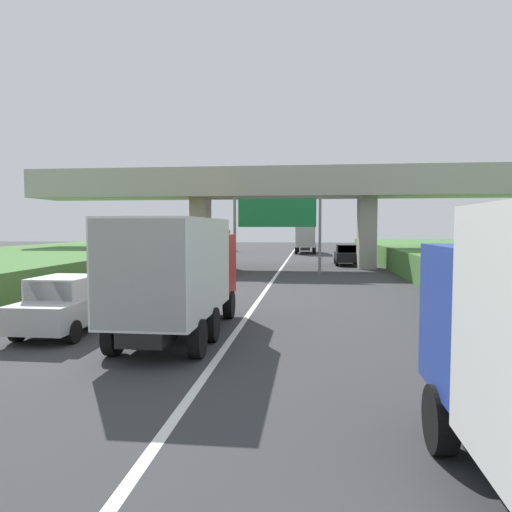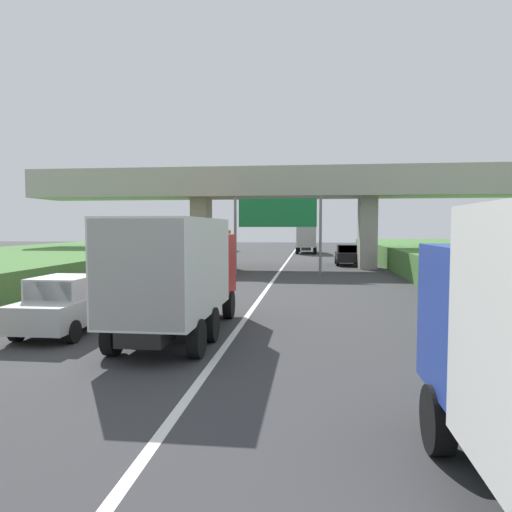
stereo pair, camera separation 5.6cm
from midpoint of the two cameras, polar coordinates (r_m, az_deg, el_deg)
The scene contains 11 objects.
lane_centre_stripe at distance 29.55m, azimuth 2.15°, elevation -2.69°, with size 0.20×103.40×0.01m, color white.
overpass_bridge at distance 37.38m, azimuth 3.12°, elevation 7.50°, with size 40.00×4.80×7.69m.
overhead_highway_sign at distance 31.63m, azimuth 2.49°, elevation 4.64°, with size 5.88×0.18×5.19m.
truck_yellow at distance 57.94m, azimuth 5.97°, elevation 2.26°, with size 2.44×7.30×3.44m.
truck_red at distance 14.01m, azimuth -9.28°, elevation -1.72°, with size 2.44×7.30×3.44m.
truck_orange at distance 33.77m, azimuth -6.03°, elevation 1.36°, with size 2.44×7.30×3.44m.
car_black at distance 40.36m, azimuth 10.75°, elevation 0.14°, with size 1.86×4.10×1.72m.
car_silver at distance 15.47m, azimuth -21.88°, elevation -5.45°, with size 1.86×4.10×1.72m.
construction_barrel_2 at distance 17.21m, azimuth -24.33°, elevation -5.96°, with size 0.57×0.57×0.90m.
construction_barrel_3 at distance 21.40m, azimuth -17.74°, elevation -4.01°, with size 0.57×0.57×0.90m.
construction_barrel_4 at distance 25.86m, azimuth -13.82°, elevation -2.66°, with size 0.57×0.57×0.90m.
Camera 1 is at (2.24, 2.41, 3.21)m, focal length 33.21 mm.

